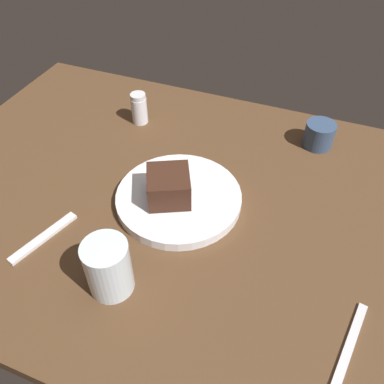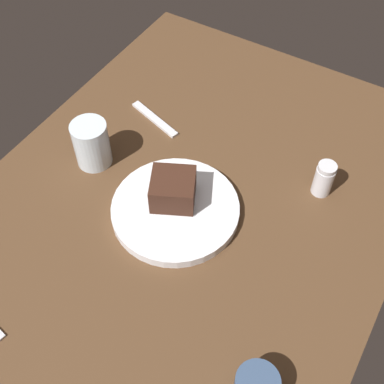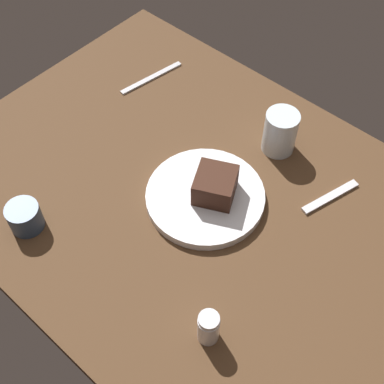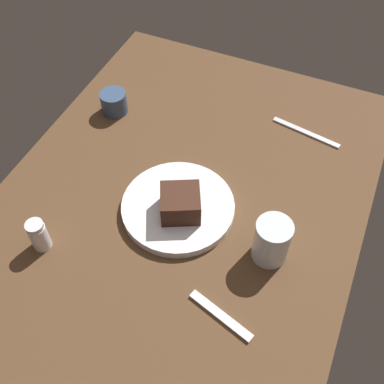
% 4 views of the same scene
% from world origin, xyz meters
% --- Properties ---
extents(dining_table, '(1.20, 0.84, 0.03)m').
position_xyz_m(dining_table, '(0.00, 0.00, 0.01)').
color(dining_table, '#4C331E').
rests_on(dining_table, ground).
extents(dessert_plate, '(0.26, 0.26, 0.02)m').
position_xyz_m(dessert_plate, '(-0.00, -0.01, 0.04)').
color(dessert_plate, silver).
rests_on(dessert_plate, dining_table).
extents(chocolate_cake_slice, '(0.11, 0.12, 0.06)m').
position_xyz_m(chocolate_cake_slice, '(-0.02, -0.02, 0.08)').
color(chocolate_cake_slice, '#381E14').
rests_on(chocolate_cake_slice, dessert_plate).
extents(salt_shaker, '(0.04, 0.04, 0.08)m').
position_xyz_m(salt_shaker, '(-0.21, 0.22, 0.07)').
color(salt_shaker, silver).
rests_on(salt_shaker, dining_table).
extents(water_glass, '(0.08, 0.08, 0.11)m').
position_xyz_m(water_glass, '(-0.03, -0.24, 0.08)').
color(water_glass, silver).
rests_on(water_glass, dining_table).
extents(dessert_spoon, '(0.06, 0.15, 0.01)m').
position_xyz_m(dessert_spoon, '(-0.20, -0.20, 0.03)').
color(dessert_spoon, silver).
rests_on(dessert_spoon, dining_table).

